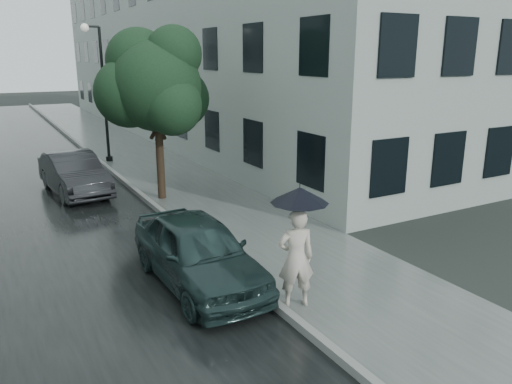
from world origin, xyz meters
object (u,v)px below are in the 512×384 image
lamp_post (100,85)px  car_far (74,173)px  car_near (198,251)px  street_tree (155,85)px  pedestrian (296,258)px

lamp_post → car_far: 5.74m
car_far → lamp_post: bearing=61.1°
lamp_post → car_far: (-2.06, -4.73, -2.51)m
lamp_post → car_near: size_ratio=1.39×
lamp_post → street_tree: bearing=-86.1°
pedestrian → lamp_post: 14.77m
pedestrian → car_far: 10.08m
pedestrian → street_tree: bearing=-74.1°
street_tree → car_near: size_ratio=1.31×
pedestrian → car_near: bearing=-37.2°
street_tree → car_near: (-1.38, -6.40, -2.84)m
car_near → car_far: (-0.92, 8.20, -0.02)m
street_tree → car_far: (-2.30, 1.80, -2.86)m
car_near → car_far: size_ratio=1.00×
pedestrian → lamp_post: lamp_post is taller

